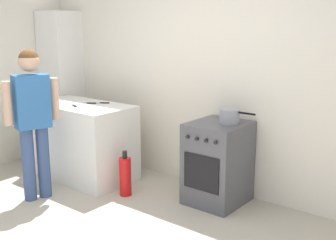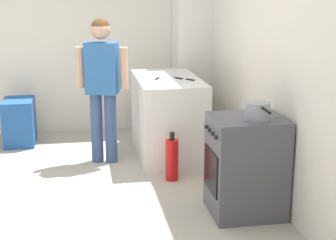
{
  "view_description": "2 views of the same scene",
  "coord_description": "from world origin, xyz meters",
  "px_view_note": "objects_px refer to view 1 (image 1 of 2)",
  "views": [
    {
      "loc": [
        2.54,
        -1.97,
        1.81
      ],
      "look_at": [
        0.25,
        0.88,
        0.99
      ],
      "focal_mm": 45.0,
      "sensor_mm": 36.0,
      "label": 1
    },
    {
      "loc": [
        4.29,
        0.23,
        1.9
      ],
      "look_at": [
        0.14,
        0.95,
        0.8
      ],
      "focal_mm": 55.0,
      "sensor_mm": 36.0,
      "label": 2
    }
  ],
  "objects_px": {
    "larder_cabinet": "(62,84)",
    "knife_bread": "(72,104)",
    "knife_carving": "(97,103)",
    "knife_paring": "(89,103)",
    "fire_extinguisher": "(125,176)",
    "pot": "(230,116)",
    "person": "(33,112)",
    "oven_left": "(218,163)"
  },
  "relations": [
    {
      "from": "knife_carving",
      "to": "fire_extinguisher",
      "type": "relative_size",
      "value": 0.58
    },
    {
      "from": "oven_left",
      "to": "knife_carving",
      "type": "xyz_separation_m",
      "value": [
        -1.58,
        -0.22,
        0.48
      ]
    },
    {
      "from": "knife_carving",
      "to": "larder_cabinet",
      "type": "bearing_deg",
      "value": 163.49
    },
    {
      "from": "knife_paring",
      "to": "knife_bread",
      "type": "xyz_separation_m",
      "value": [
        -0.09,
        -0.18,
        -0.0
      ]
    },
    {
      "from": "oven_left",
      "to": "knife_bread",
      "type": "relative_size",
      "value": 2.57
    },
    {
      "from": "knife_paring",
      "to": "knife_carving",
      "type": "bearing_deg",
      "value": 51.07
    },
    {
      "from": "knife_bread",
      "to": "fire_extinguisher",
      "type": "bearing_deg",
      "value": -0.96
    },
    {
      "from": "fire_extinguisher",
      "to": "knife_carving",
      "type": "bearing_deg",
      "value": 159.69
    },
    {
      "from": "person",
      "to": "larder_cabinet",
      "type": "distance_m",
      "value": 1.64
    },
    {
      "from": "pot",
      "to": "person",
      "type": "distance_m",
      "value": 2.02
    },
    {
      "from": "knife_bread",
      "to": "knife_carving",
      "type": "bearing_deg",
      "value": 58.79
    },
    {
      "from": "knife_paring",
      "to": "knife_carving",
      "type": "relative_size",
      "value": 0.65
    },
    {
      "from": "person",
      "to": "knife_bread",
      "type": "bearing_deg",
      "value": 105.39
    },
    {
      "from": "person",
      "to": "fire_extinguisher",
      "type": "xyz_separation_m",
      "value": [
        0.68,
        0.64,
        -0.72
      ]
    },
    {
      "from": "knife_paring",
      "to": "fire_extinguisher",
      "type": "bearing_deg",
      "value": -14.01
    },
    {
      "from": "knife_bread",
      "to": "fire_extinguisher",
      "type": "xyz_separation_m",
      "value": [
        0.86,
        -0.01,
        -0.69
      ]
    },
    {
      "from": "oven_left",
      "to": "pot",
      "type": "xyz_separation_m",
      "value": [
        0.09,
        0.05,
        0.5
      ]
    },
    {
      "from": "pot",
      "to": "knife_paring",
      "type": "relative_size",
      "value": 2.02
    },
    {
      "from": "person",
      "to": "knife_carving",
      "type": "bearing_deg",
      "value": 91.88
    },
    {
      "from": "person",
      "to": "fire_extinguisher",
      "type": "bearing_deg",
      "value": 43.23
    },
    {
      "from": "person",
      "to": "oven_left",
      "type": "bearing_deg",
      "value": 35.79
    },
    {
      "from": "knife_carving",
      "to": "oven_left",
      "type": "bearing_deg",
      "value": 7.75
    },
    {
      "from": "oven_left",
      "to": "person",
      "type": "xyz_separation_m",
      "value": [
        -1.55,
        -1.12,
        0.51
      ]
    },
    {
      "from": "oven_left",
      "to": "person",
      "type": "relative_size",
      "value": 0.54
    },
    {
      "from": "knife_paring",
      "to": "knife_bread",
      "type": "bearing_deg",
      "value": -117.68
    },
    {
      "from": "oven_left",
      "to": "fire_extinguisher",
      "type": "bearing_deg",
      "value": -151.22
    },
    {
      "from": "oven_left",
      "to": "larder_cabinet",
      "type": "relative_size",
      "value": 0.42
    },
    {
      "from": "knife_carving",
      "to": "larder_cabinet",
      "type": "height_order",
      "value": "larder_cabinet"
    },
    {
      "from": "larder_cabinet",
      "to": "knife_paring",
      "type": "bearing_deg",
      "value": -20.99
    },
    {
      "from": "fire_extinguisher",
      "to": "pot",
      "type": "bearing_deg",
      "value": 28.65
    },
    {
      "from": "pot",
      "to": "knife_bread",
      "type": "bearing_deg",
      "value": -164.33
    },
    {
      "from": "pot",
      "to": "fire_extinguisher",
      "type": "distance_m",
      "value": 1.31
    },
    {
      "from": "knife_paring",
      "to": "person",
      "type": "distance_m",
      "value": 0.84
    },
    {
      "from": "knife_carving",
      "to": "larder_cabinet",
      "type": "distance_m",
      "value": 1.12
    },
    {
      "from": "person",
      "to": "fire_extinguisher",
      "type": "distance_m",
      "value": 1.18
    },
    {
      "from": "pot",
      "to": "fire_extinguisher",
      "type": "bearing_deg",
      "value": -151.35
    },
    {
      "from": "knife_paring",
      "to": "larder_cabinet",
      "type": "relative_size",
      "value": 0.1
    },
    {
      "from": "knife_bread",
      "to": "person",
      "type": "xyz_separation_m",
      "value": [
        0.18,
        -0.65,
        0.03
      ]
    },
    {
      "from": "larder_cabinet",
      "to": "knife_bread",
      "type": "bearing_deg",
      "value": -31.6
    },
    {
      "from": "knife_carving",
      "to": "knife_bread",
      "type": "bearing_deg",
      "value": -121.21
    },
    {
      "from": "pot",
      "to": "fire_extinguisher",
      "type": "height_order",
      "value": "pot"
    },
    {
      "from": "knife_paring",
      "to": "knife_carving",
      "type": "distance_m",
      "value": 0.09
    }
  ]
}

